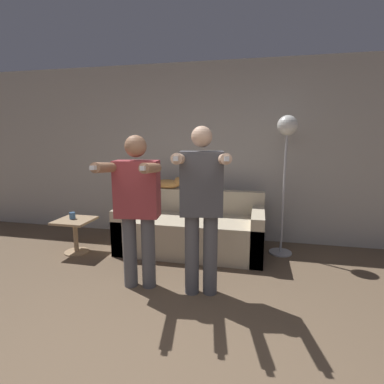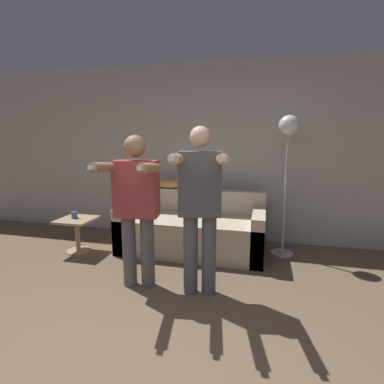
# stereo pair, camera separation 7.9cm
# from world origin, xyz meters

# --- Properties ---
(wall_back) EXTENTS (10.00, 0.05, 2.60)m
(wall_back) POSITION_xyz_m (0.00, 3.17, 1.30)
(wall_back) COLOR #B7B2A8
(wall_back) RESTS_ON ground_plane
(couch) EXTENTS (1.92, 0.85, 0.79)m
(couch) POSITION_xyz_m (-0.24, 2.53, 0.28)
(couch) COLOR beige
(couch) RESTS_ON ground_plane
(person_left) EXTENTS (0.56, 0.72, 1.56)m
(person_left) POSITION_xyz_m (-0.54, 1.42, 0.90)
(person_left) COLOR #56565B
(person_left) RESTS_ON ground_plane
(person_right) EXTENTS (0.55, 0.73, 1.64)m
(person_right) POSITION_xyz_m (0.11, 1.42, 0.94)
(person_right) COLOR #56565B
(person_right) RESTS_ON ground_plane
(cat) EXTENTS (0.53, 0.13, 0.18)m
(cat) POSITION_xyz_m (-0.65, 2.86, 0.87)
(cat) COLOR tan
(cat) RESTS_ON couch
(floor_lamp) EXTENTS (0.30, 0.30, 1.80)m
(floor_lamp) POSITION_xyz_m (0.95, 2.69, 1.45)
(floor_lamp) COLOR #B2B2B7
(floor_lamp) RESTS_ON ground_plane
(side_table) EXTENTS (0.46, 0.46, 0.46)m
(side_table) POSITION_xyz_m (-1.74, 2.11, 0.33)
(side_table) COLOR #A38460
(side_table) RESTS_ON ground_plane
(cup) EXTENTS (0.08, 0.08, 0.09)m
(cup) POSITION_xyz_m (-1.78, 2.14, 0.50)
(cup) COLOR #3D6693
(cup) RESTS_ON side_table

